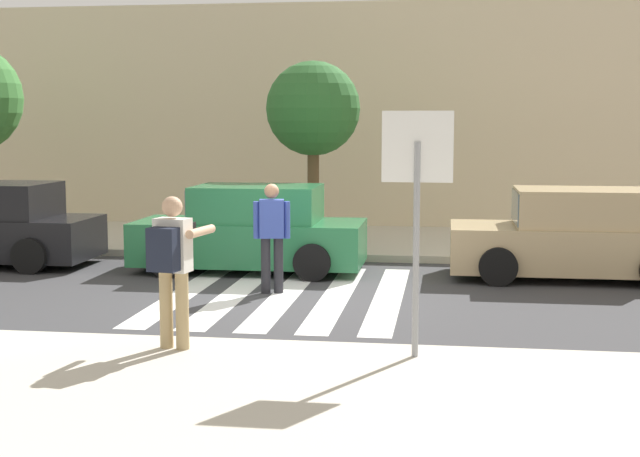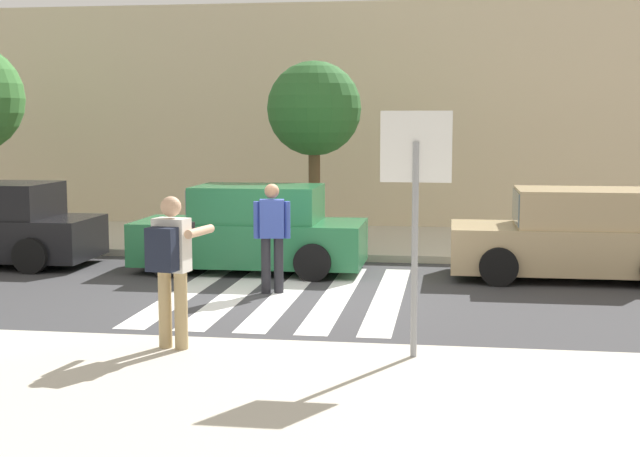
# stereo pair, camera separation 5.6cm
# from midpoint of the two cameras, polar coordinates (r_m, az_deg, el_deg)

# --- Properties ---
(ground_plane) EXTENTS (120.00, 120.00, 0.00)m
(ground_plane) POSITION_cam_midpoint_polar(r_m,az_deg,el_deg) (13.75, -2.24, -4.41)
(ground_plane) COLOR #38383A
(sidewalk_near) EXTENTS (60.00, 6.00, 0.14)m
(sidewalk_near) POSITION_cam_midpoint_polar(r_m,az_deg,el_deg) (7.92, -10.77, -12.57)
(sidewalk_near) COLOR beige
(sidewalk_near) RESTS_ON ground
(sidewalk_far) EXTENTS (60.00, 4.80, 0.14)m
(sidewalk_far) POSITION_cam_midpoint_polar(r_m,az_deg,el_deg) (19.58, 1.01, -0.81)
(sidewalk_far) COLOR beige
(sidewalk_far) RESTS_ON ground
(building_facade_far) EXTENTS (56.00, 4.00, 5.54)m
(building_facade_far) POSITION_cam_midpoint_polar(r_m,az_deg,el_deg) (23.78, 2.40, 7.08)
(building_facade_far) COLOR beige
(building_facade_far) RESTS_ON ground
(crosswalk_stripe_0) EXTENTS (0.44, 5.20, 0.01)m
(crosswalk_stripe_0) POSITION_cam_midpoint_polar(r_m,az_deg,el_deg) (14.31, -8.42, -4.01)
(crosswalk_stripe_0) COLOR silver
(crosswalk_stripe_0) RESTS_ON ground
(crosswalk_stripe_1) EXTENTS (0.44, 5.20, 0.01)m
(crosswalk_stripe_1) POSITION_cam_midpoint_polar(r_m,az_deg,el_deg) (14.10, -5.30, -4.13)
(crosswalk_stripe_1) COLOR silver
(crosswalk_stripe_1) RESTS_ON ground
(crosswalk_stripe_2) EXTENTS (0.44, 5.20, 0.01)m
(crosswalk_stripe_2) POSITION_cam_midpoint_polar(r_m,az_deg,el_deg) (13.94, -2.09, -4.24)
(crosswalk_stripe_2) COLOR silver
(crosswalk_stripe_2) RESTS_ON ground
(crosswalk_stripe_3) EXTENTS (0.44, 5.20, 0.01)m
(crosswalk_stripe_3) POSITION_cam_midpoint_polar(r_m,az_deg,el_deg) (13.82, 1.18, -4.33)
(crosswalk_stripe_3) COLOR silver
(crosswalk_stripe_3) RESTS_ON ground
(crosswalk_stripe_4) EXTENTS (0.44, 5.20, 0.01)m
(crosswalk_stripe_4) POSITION_cam_midpoint_polar(r_m,az_deg,el_deg) (13.74, 4.50, -4.42)
(crosswalk_stripe_4) COLOR silver
(crosswalk_stripe_4) RESTS_ON ground
(stop_sign) EXTENTS (0.76, 0.08, 2.66)m
(stop_sign) POSITION_cam_midpoint_polar(r_m,az_deg,el_deg) (9.57, 6.31, 3.19)
(stop_sign) COLOR gray
(stop_sign) RESTS_ON sidewalk_near
(photographer_with_backpack) EXTENTS (0.67, 0.90, 1.72)m
(photographer_with_backpack) POSITION_cam_midpoint_polar(r_m,az_deg,el_deg) (10.07, -9.37, -1.92)
(photographer_with_backpack) COLOR tan
(photographer_with_backpack) RESTS_ON sidewalk_near
(pedestrian_crossing) EXTENTS (0.57, 0.30, 1.72)m
(pedestrian_crossing) POSITION_cam_midpoint_polar(r_m,az_deg,el_deg) (13.93, -2.97, -0.21)
(pedestrian_crossing) COLOR #232328
(pedestrian_crossing) RESTS_ON ground
(parked_car_green) EXTENTS (4.10, 1.92, 1.55)m
(parked_car_green) POSITION_cam_midpoint_polar(r_m,az_deg,el_deg) (16.06, -4.24, -0.17)
(parked_car_green) COLOR #236B3D
(parked_car_green) RESTS_ON ground
(parked_car_tan) EXTENTS (4.10, 1.92, 1.55)m
(parked_car_tan) POSITION_cam_midpoint_polar(r_m,az_deg,el_deg) (15.81, 16.10, -0.53)
(parked_car_tan) COLOR tan
(parked_car_tan) RESTS_ON ground
(street_tree_center) EXTENTS (1.94, 1.94, 3.78)m
(street_tree_center) POSITION_cam_midpoint_polar(r_m,az_deg,el_deg) (18.41, -0.28, 7.61)
(street_tree_center) COLOR brown
(street_tree_center) RESTS_ON sidewalk_far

